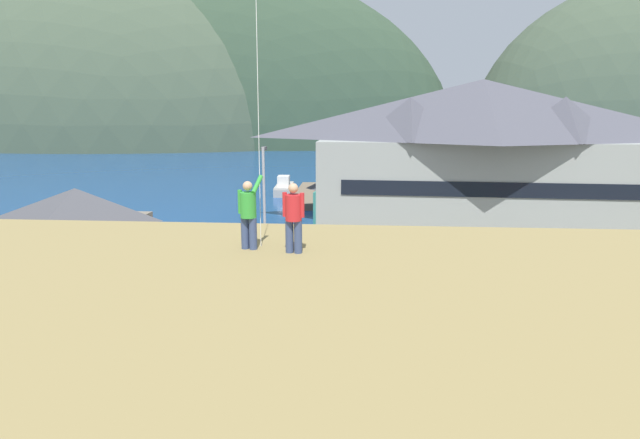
{
  "coord_description": "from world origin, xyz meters",
  "views": [
    {
      "loc": [
        0.93,
        -19.92,
        9.76
      ],
      "look_at": [
        -1.21,
        9.0,
        3.43
      ],
      "focal_mm": 28.8,
      "sensor_mm": 36.0,
      "label": 1
    }
  ],
  "objects": [
    {
      "name": "ground_plane",
      "position": [
        0.0,
        0.0,
        0.0
      ],
      "size": [
        600.0,
        600.0,
        0.0
      ],
      "primitive_type": "plane",
      "color": "#66604C"
    },
    {
      "name": "parking_lot_pad",
      "position": [
        0.0,
        5.0,
        0.05
      ],
      "size": [
        40.0,
        20.0,
        0.1
      ],
      "primitive_type": "cube",
      "color": "gray",
      "rests_on": "ground"
    },
    {
      "name": "bay_water",
      "position": [
        0.0,
        60.0,
        0.01
      ],
      "size": [
        360.0,
        84.0,
        0.03
      ],
      "primitive_type": "cube",
      "color": "navy",
      "rests_on": "ground"
    },
    {
      "name": "far_hill_west_ridge",
      "position": [
        -66.87,
        120.63,
        0.0
      ],
      "size": [
        122.97,
        68.85,
        91.38
      ],
      "primitive_type": "ellipsoid",
      "color": "#42513D",
      "rests_on": "ground"
    },
    {
      "name": "far_hill_east_peak",
      "position": [
        -34.96,
        119.25,
        0.0
      ],
      "size": [
        121.99,
        46.02,
        89.5
      ],
      "primitive_type": "ellipsoid",
      "color": "#334733",
      "rests_on": "ground"
    },
    {
      "name": "far_hill_center_saddle",
      "position": [
        71.68,
        120.53,
        0.0
      ],
      "size": [
        83.7,
        53.13,
        81.39
      ],
      "primitive_type": "ellipsoid",
      "color": "#42513D",
      "rests_on": "ground"
    },
    {
      "name": "harbor_lodge",
      "position": [
        10.64,
        22.21,
        6.36
      ],
      "size": [
        27.17,
        12.52,
        11.95
      ],
      "color": "#999E99",
      "rests_on": "ground"
    },
    {
      "name": "storage_shed_near_lot",
      "position": [
        -14.33,
        6.45,
        2.86
      ],
      "size": [
        7.03,
        5.57,
        5.51
      ],
      "color": "#756B5B",
      "rests_on": "ground"
    },
    {
      "name": "storage_shed_waterside",
      "position": [
        -0.39,
        23.48,
        2.37
      ],
      "size": [
        5.01,
        5.5,
        4.56
      ],
      "color": "#338475",
      "rests_on": "ground"
    },
    {
      "name": "wharf_dock",
      "position": [
        -4.29,
        35.81,
        0.35
      ],
      "size": [
        3.2,
        14.66,
        0.7
      ],
      "color": "#70604C",
      "rests_on": "ground"
    },
    {
      "name": "moored_boat_wharfside",
      "position": [
        -7.54,
        38.27,
        0.72
      ],
      "size": [
        2.12,
        5.92,
        2.16
      ],
      "color": "#A8A399",
      "rests_on": "ground"
    },
    {
      "name": "parked_car_back_row_right",
      "position": [
        0.79,
        0.13,
        1.06
      ],
      "size": [
        4.29,
        2.24,
        1.82
      ],
      "color": "#9EA3A8",
      "rests_on": "parking_lot_pad"
    },
    {
      "name": "parked_car_mid_row_far",
      "position": [
        -9.1,
        -0.61,
        1.06
      ],
      "size": [
        4.28,
        2.21,
        1.82
      ],
      "color": "black",
      "rests_on": "parking_lot_pad"
    },
    {
      "name": "parked_car_front_row_end",
      "position": [
        7.9,
        -0.39,
        1.06
      ],
      "size": [
        4.2,
        2.06,
        1.82
      ],
      "color": "#B28923",
      "rests_on": "parking_lot_pad"
    },
    {
      "name": "parked_car_lone_by_shed",
      "position": [
        10.35,
        5.95,
        1.06
      ],
      "size": [
        4.26,
        2.18,
        1.82
      ],
      "color": "#236633",
      "rests_on": "parking_lot_pad"
    },
    {
      "name": "parked_car_front_row_silver",
      "position": [
        15.5,
        6.76,
        1.06
      ],
      "size": [
        4.31,
        2.27,
        1.82
      ],
      "color": "#236633",
      "rests_on": "parking_lot_pad"
    },
    {
      "name": "parked_car_back_row_left",
      "position": [
        -3.39,
        7.42,
        1.06
      ],
      "size": [
        4.22,
        2.1,
        1.82
      ],
      "color": "navy",
      "rests_on": "parking_lot_pad"
    },
    {
      "name": "parked_car_mid_row_center",
      "position": [
        -4.46,
        1.42,
        1.06
      ],
      "size": [
        4.33,
        2.32,
        1.82
      ],
      "color": "silver",
      "rests_on": "parking_lot_pad"
    },
    {
      "name": "parked_car_mid_row_near",
      "position": [
        2.48,
        7.09,
        1.06
      ],
      "size": [
        4.26,
        2.16,
        1.82
      ],
      "color": "#9EA3A8",
      "rests_on": "parking_lot_pad"
    },
    {
      "name": "parking_light_pole",
      "position": [
        -4.73,
        10.55,
        4.32
      ],
      "size": [
        0.24,
        0.78,
        7.37
      ],
      "color": "#ADADB2",
      "rests_on": "parking_lot_pad"
    },
    {
      "name": "person_kite_flyer",
      "position": [
        -1.8,
        -7.46,
        7.19
      ],
      "size": [
        0.6,
        0.62,
        1.86
      ],
      "color": "#384770",
      "rests_on": "grassy_hill_foreground"
    },
    {
      "name": "person_companion",
      "position": [
        -0.62,
        -7.74,
        7.18
      ],
      "size": [
        0.54,
        0.4,
        1.74
      ],
      "color": "#384770",
      "rests_on": "grassy_hill_foreground"
    }
  ]
}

